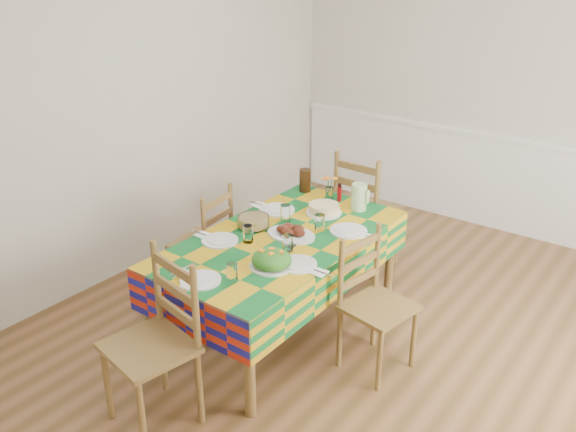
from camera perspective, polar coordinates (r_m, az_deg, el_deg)
The scene contains 22 objects.
room at distance 3.60m, azimuth 8.95°, elevation 4.90°, with size 4.58×5.08×2.78m.
wainscot at distance 6.07m, azimuth 19.70°, elevation 3.02°, with size 4.41×0.06×0.92m.
dining_table at distance 4.14m, azimuth -0.67°, elevation -2.95°, with size 0.98×1.82×0.71m.
setting_near_head at distance 3.60m, azimuth -7.19°, elevation -5.70°, with size 0.39×0.26×0.12m.
setting_left_near at distance 4.06m, azimuth -5.50°, elevation -2.04°, with size 0.45×0.27×0.12m.
setting_left_far at distance 4.45m, azimuth -0.82°, elevation 0.50°, with size 0.48×0.29×0.13m.
setting_right_near at distance 3.80m, azimuth 0.61°, elevation -3.82°, with size 0.46×0.27×0.12m.
setting_right_far at distance 4.19m, azimuth 4.78°, elevation -1.14°, with size 0.49×0.28×0.12m.
meat_platter at distance 4.12m, azimuth 0.29°, elevation -1.51°, with size 0.35×0.25×0.07m.
salad_platter at distance 3.72m, azimuth -1.54°, elevation -4.14°, with size 0.27×0.27×0.12m.
pasta_bowl at distance 4.25m, azimuth -3.25°, elevation -0.52°, with size 0.22×0.22×0.08m.
cake at distance 4.47m, azimuth 3.38°, elevation 0.65°, with size 0.26×0.26×0.07m.
serving_utensils at distance 3.98m, azimuth 0.14°, elevation -2.83°, with size 0.12×0.27×0.01m.
flower_vase at distance 4.71m, azimuth 3.89°, elevation 2.48°, with size 0.12×0.10×0.19m.
hot_sauce at distance 4.69m, azimuth 4.84°, elevation 2.21°, with size 0.03×0.03×0.14m, color #AD0D13.
green_pitcher at distance 4.54m, azimuth 6.65°, elevation 1.78°, with size 0.12×0.12×0.20m, color #ABD294.
tea_pitcher at distance 4.86m, azimuth 1.61°, elevation 3.35°, with size 0.09×0.09×0.18m, color black.
name_card at distance 3.55m, azimuth -9.64°, elevation -6.65°, with size 0.07×0.02×0.02m, color white.
chair_near at distance 3.50m, azimuth -12.22°, elevation -11.61°, with size 0.52×0.51×1.02m.
chair_far at distance 5.07m, azimuth 7.17°, elevation 0.43°, with size 0.47×0.45×1.02m.
chair_left at distance 4.66m, azimuth -7.73°, elevation -2.58°, with size 0.43×0.44×0.90m.
chair_right at distance 3.90m, azimuth 8.00°, elevation -8.18°, with size 0.45×0.46×0.91m.
Camera 1 is at (1.57, -3.03, 2.50)m, focal length 38.00 mm.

